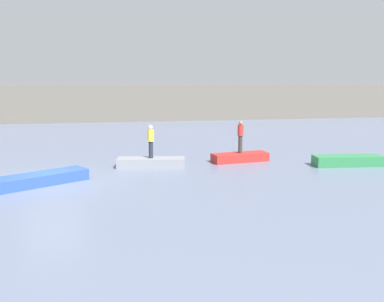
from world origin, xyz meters
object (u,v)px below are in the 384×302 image
at_px(rowboat_red, 240,157).
at_px(person_yellow_shirt, 151,140).
at_px(person_red_shirt, 240,135).
at_px(rowboat_grey, 151,163).
at_px(rowboat_green, 348,161).
at_px(rowboat_blue, 42,179).

distance_m(rowboat_red, person_yellow_shirt, 5.02).
bearing_deg(person_red_shirt, person_yellow_shirt, -173.02).
relative_size(rowboat_grey, person_red_shirt, 1.95).
xyz_separation_m(rowboat_red, person_yellow_shirt, (-4.84, -0.59, 1.16)).
bearing_deg(rowboat_green, rowboat_red, 163.53).
xyz_separation_m(rowboat_grey, person_red_shirt, (4.84, 0.59, 1.20)).
height_order(person_red_shirt, person_yellow_shirt, person_red_shirt).
bearing_deg(person_yellow_shirt, person_red_shirt, 6.98).
distance_m(rowboat_blue, person_red_shirt, 10.33).
bearing_deg(rowboat_grey, person_yellow_shirt, 8.95).
relative_size(rowboat_green, person_red_shirt, 2.01).
relative_size(rowboat_red, person_yellow_shirt, 1.84).
relative_size(rowboat_grey, person_yellow_shirt, 2.03).
xyz_separation_m(rowboat_blue, person_red_shirt, (9.73, 3.25, 1.20)).
height_order(rowboat_grey, person_yellow_shirt, person_yellow_shirt).
relative_size(rowboat_red, rowboat_green, 0.88).
distance_m(rowboat_blue, rowboat_green, 14.91).
relative_size(rowboat_blue, rowboat_green, 1.11).
relative_size(rowboat_green, person_yellow_shirt, 2.10).
bearing_deg(rowboat_grey, rowboat_blue, -142.54).
bearing_deg(rowboat_green, person_red_shirt, 163.53).
height_order(rowboat_red, person_yellow_shirt, person_yellow_shirt).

